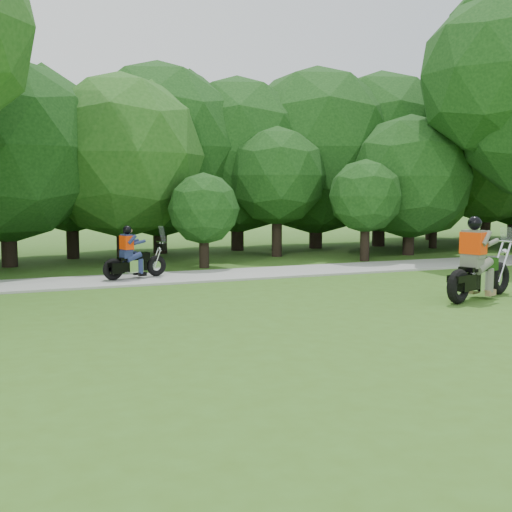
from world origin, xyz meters
TOP-DOWN VIEW (x-y plane):
  - ground at (0.00, 0.00)m, footprint 100.00×100.00m
  - walkway at (0.00, 8.00)m, footprint 60.00×2.20m
  - tree_line at (1.32, 14.51)m, footprint 40.42×11.44m
  - chopper_motorcycle at (2.77, 2.10)m, footprint 2.60×1.38m
  - touring_motorcycle at (-3.95, 8.03)m, footprint 1.88×0.96m

SIDE VIEW (x-z plane):
  - ground at x=0.00m, z-range 0.00..0.00m
  - walkway at x=0.00m, z-range 0.00..0.06m
  - touring_motorcycle at x=-3.95m, z-range -0.14..1.32m
  - chopper_motorcycle at x=2.77m, z-range -0.25..1.66m
  - tree_line at x=1.32m, z-range -0.07..7.52m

